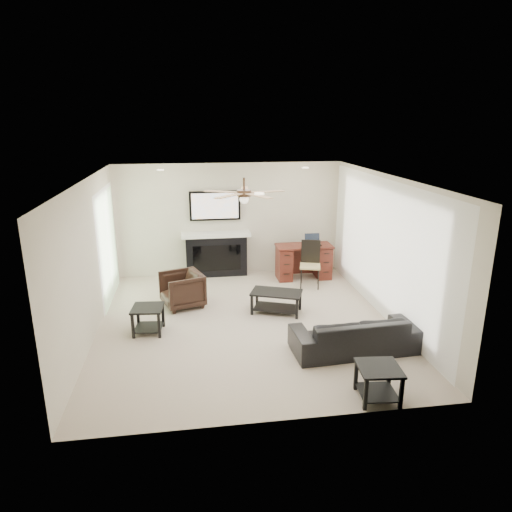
{
  "coord_description": "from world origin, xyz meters",
  "views": [
    {
      "loc": [
        -0.9,
        -7.24,
        3.4
      ],
      "look_at": [
        0.21,
        0.2,
        1.14
      ],
      "focal_mm": 32.0,
      "sensor_mm": 36.0,
      "label": 1
    }
  ],
  "objects_px": {
    "armchair": "(182,290)",
    "fireplace_unit": "(216,235)",
    "sofa": "(355,334)",
    "coffee_table": "(276,302)",
    "desk": "(304,262)"
  },
  "relations": [
    {
      "from": "fireplace_unit",
      "to": "desk",
      "type": "xyz_separation_m",
      "value": [
        1.89,
        -0.45,
        -0.57
      ]
    },
    {
      "from": "fireplace_unit",
      "to": "desk",
      "type": "distance_m",
      "value": 2.03
    },
    {
      "from": "sofa",
      "to": "coffee_table",
      "type": "height_order",
      "value": "sofa"
    },
    {
      "from": "sofa",
      "to": "fireplace_unit",
      "type": "bearing_deg",
      "value": -67.66
    },
    {
      "from": "sofa",
      "to": "armchair",
      "type": "height_order",
      "value": "armchair"
    },
    {
      "from": "sofa",
      "to": "desk",
      "type": "xyz_separation_m",
      "value": [
        0.05,
        3.37,
        0.1
      ]
    },
    {
      "from": "coffee_table",
      "to": "desk",
      "type": "distance_m",
      "value": 2.02
    },
    {
      "from": "sofa",
      "to": "fireplace_unit",
      "type": "xyz_separation_m",
      "value": [
        -1.84,
        3.82,
        0.68
      ]
    },
    {
      "from": "armchair",
      "to": "sofa",
      "type": "bearing_deg",
      "value": 31.64
    },
    {
      "from": "armchair",
      "to": "coffee_table",
      "type": "relative_size",
      "value": 0.81
    },
    {
      "from": "desk",
      "to": "fireplace_unit",
      "type": "bearing_deg",
      "value": 166.61
    },
    {
      "from": "armchair",
      "to": "fireplace_unit",
      "type": "bearing_deg",
      "value": 136.81
    },
    {
      "from": "fireplace_unit",
      "to": "coffee_table",
      "type": "bearing_deg",
      "value": -67.1
    },
    {
      "from": "armchair",
      "to": "desk",
      "type": "height_order",
      "value": "desk"
    },
    {
      "from": "sofa",
      "to": "fireplace_unit",
      "type": "distance_m",
      "value": 4.3
    }
  ]
}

